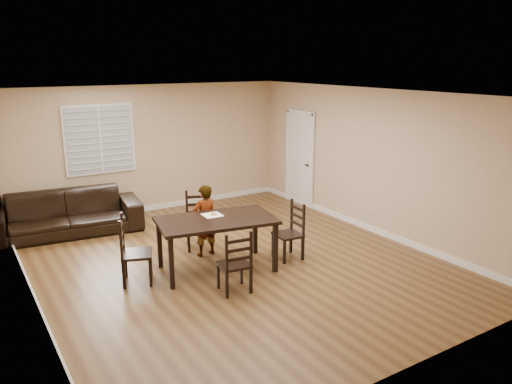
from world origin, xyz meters
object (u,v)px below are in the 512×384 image
(child, at_px, (205,221))
(donut, at_px, (214,214))
(chair_far, at_px, (237,266))
(chair_left, at_px, (128,253))
(chair_near, at_px, (199,221))
(chair_right, at_px, (294,232))
(dining_table, at_px, (216,224))
(sofa, at_px, (66,213))

(child, xyz_separation_m, donut, (-0.06, -0.44, 0.25))
(chair_far, bearing_deg, chair_left, -38.19)
(chair_far, bearing_deg, donut, -93.99)
(chair_left, bearing_deg, child, -54.43)
(chair_near, relative_size, chair_right, 1.04)
(dining_table, relative_size, chair_left, 1.88)
(dining_table, xyz_separation_m, child, (0.11, 0.63, -0.14))
(chair_near, xyz_separation_m, sofa, (-1.84, 1.89, -0.06))
(dining_table, relative_size, donut, 19.10)
(chair_far, bearing_deg, child, -92.94)
(chair_far, relative_size, chair_right, 0.97)
(chair_left, relative_size, sofa, 0.38)
(donut, relative_size, sofa, 0.04)
(chair_near, bearing_deg, donut, -78.66)
(chair_far, relative_size, child, 0.76)
(chair_far, distance_m, chair_right, 1.63)
(chair_right, xyz_separation_m, child, (-1.20, 0.86, 0.18))
(dining_table, distance_m, chair_near, 1.16)
(child, bearing_deg, chair_near, -107.40)
(donut, distance_m, sofa, 3.29)
(chair_left, relative_size, chair_right, 1.07)
(donut, height_order, sofa, donut)
(dining_table, bearing_deg, chair_far, -89.61)
(dining_table, height_order, sofa, dining_table)
(child, height_order, donut, child)
(chair_near, relative_size, child, 0.82)
(dining_table, height_order, child, child)
(chair_far, bearing_deg, dining_table, -92.78)
(chair_left, bearing_deg, chair_right, -79.48)
(chair_right, height_order, child, child)
(chair_near, distance_m, donut, 1.00)
(child, relative_size, donut, 12.05)
(chair_left, height_order, chair_right, chair_left)
(chair_far, xyz_separation_m, sofa, (-1.46, 3.90, -0.03))
(child, bearing_deg, donut, 78.36)
(dining_table, distance_m, chair_right, 1.37)
(chair_right, xyz_separation_m, sofa, (-2.93, 3.22, -0.04))
(chair_left, height_order, sofa, chair_left)
(child, bearing_deg, chair_right, 140.18)
(sofa, bearing_deg, chair_near, -39.12)
(donut, xyz_separation_m, sofa, (-1.67, 2.80, -0.46))
(chair_right, bearing_deg, chair_near, -135.87)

